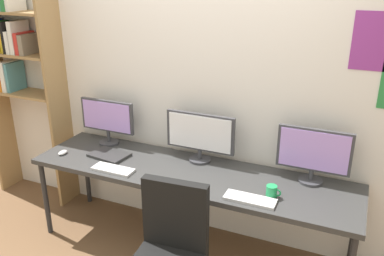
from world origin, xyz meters
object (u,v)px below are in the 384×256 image
(coffee_mug, at_px, (272,192))
(computer_mouse, at_px, (63,153))
(desk, at_px, (189,177))
(monitor_left, at_px, (107,119))
(monitor_right, at_px, (314,153))
(keyboard_right, at_px, (250,199))
(bookshelf, at_px, (14,60))
(keyboard_left, at_px, (113,169))
(monitor_center, at_px, (200,135))
(laptop_closed, at_px, (109,155))

(coffee_mug, bearing_deg, computer_mouse, -179.40)
(desk, height_order, coffee_mug, coffee_mug)
(monitor_left, bearing_deg, computer_mouse, -122.78)
(monitor_left, height_order, monitor_right, monitor_right)
(keyboard_right, relative_size, coffee_mug, 3.38)
(bookshelf, height_order, keyboard_left, bookshelf)
(bookshelf, height_order, keyboard_right, bookshelf)
(monitor_right, xyz_separation_m, keyboard_left, (-1.46, -0.44, -0.22))
(computer_mouse, bearing_deg, coffee_mug, 0.60)
(monitor_left, height_order, keyboard_left, monitor_left)
(keyboard_left, height_order, keyboard_right, same)
(desk, height_order, monitor_left, monitor_left)
(monitor_left, xyz_separation_m, monitor_center, (0.90, 0.00, -0.01))
(monitor_left, height_order, computer_mouse, monitor_left)
(desk, bearing_deg, keyboard_right, -22.33)
(monitor_left, height_order, laptop_closed, monitor_left)
(coffee_mug, bearing_deg, monitor_center, 153.64)
(keyboard_right, distance_m, coffee_mug, 0.17)
(keyboard_right, height_order, computer_mouse, computer_mouse)
(keyboard_left, relative_size, laptop_closed, 1.07)
(monitor_right, bearing_deg, monitor_center, 180.00)
(bookshelf, bearing_deg, keyboard_right, -10.44)
(monitor_left, xyz_separation_m, keyboard_right, (1.46, -0.44, -0.23))
(monitor_left, relative_size, keyboard_right, 1.47)
(monitor_center, distance_m, computer_mouse, 1.21)
(computer_mouse, distance_m, laptop_closed, 0.41)
(monitor_left, distance_m, computer_mouse, 0.48)
(bookshelf, bearing_deg, keyboard_left, -18.51)
(monitor_center, bearing_deg, keyboard_left, -141.70)
(coffee_mug, bearing_deg, monitor_right, 57.75)
(coffee_mug, bearing_deg, keyboard_right, -140.78)
(monitor_left, distance_m, coffee_mug, 1.63)
(bookshelf, distance_m, keyboard_left, 1.60)
(laptop_closed, bearing_deg, monitor_left, 132.10)
(desk, bearing_deg, monitor_left, 166.73)
(bookshelf, distance_m, coffee_mug, 2.72)
(monitor_center, bearing_deg, monitor_right, -0.00)
(computer_mouse, distance_m, coffee_mug, 1.82)
(computer_mouse, bearing_deg, desk, 7.38)
(desk, bearing_deg, computer_mouse, -172.62)
(monitor_left, xyz_separation_m, coffee_mug, (1.59, -0.34, -0.19))
(coffee_mug, bearing_deg, bookshelf, 172.25)
(monitor_right, relative_size, coffee_mug, 5.05)
(bookshelf, distance_m, monitor_right, 2.87)
(keyboard_right, bearing_deg, monitor_left, 163.15)
(laptop_closed, distance_m, coffee_mug, 1.43)
(coffee_mug, bearing_deg, laptop_closed, 175.67)
(desk, distance_m, keyboard_left, 0.61)
(keyboard_right, bearing_deg, monitor_center, 141.70)
(monitor_center, bearing_deg, monitor_left, -180.00)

